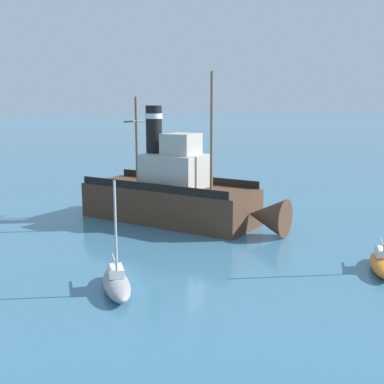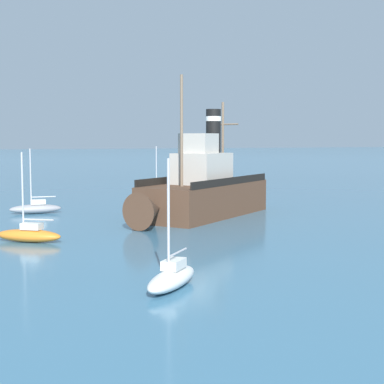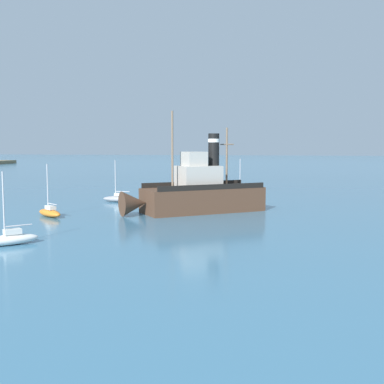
{
  "view_description": "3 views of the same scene",
  "coord_description": "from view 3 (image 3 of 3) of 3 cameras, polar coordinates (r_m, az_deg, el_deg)",
  "views": [
    {
      "loc": [
        9.1,
        31.84,
        7.99
      ],
      "look_at": [
        -3.81,
        -0.38,
        1.52
      ],
      "focal_mm": 45.0,
      "sensor_mm": 36.0,
      "label": 1
    },
    {
      "loc": [
        -40.25,
        18.99,
        5.59
      ],
      "look_at": [
        -4.26,
        3.63,
        2.07
      ],
      "focal_mm": 55.0,
      "sensor_mm": 36.0,
      "label": 2
    },
    {
      "loc": [
        -48.5,
        -6.79,
        6.54
      ],
      "look_at": [
        -3.83,
        2.0,
        2.19
      ],
      "focal_mm": 45.0,
      "sensor_mm": 36.0,
      "label": 3
    }
  ],
  "objects": [
    {
      "name": "ground_plane",
      "position": [
        49.41,
        3.13,
        -2.16
      ],
      "size": [
        600.0,
        600.0,
        0.0
      ],
      "primitive_type": "plane",
      "color": "teal"
    },
    {
      "name": "old_tugboat",
      "position": [
        47.74,
        0.64,
        -0.21
      ],
      "size": [
        11.26,
        13.59,
        9.9
      ],
      "color": "#4C3323",
      "rests_on": "ground"
    },
    {
      "name": "sailboat_grey",
      "position": [
        57.09,
        -8.76,
        -0.76
      ],
      "size": [
        1.49,
        3.89,
        4.9
      ],
      "color": "gray",
      "rests_on": "ground"
    },
    {
      "name": "sailboat_teal",
      "position": [
        64.26,
        5.42,
        -0.03
      ],
      "size": [
        1.56,
        3.91,
        4.9
      ],
      "color": "#23757A",
      "rests_on": "ground"
    },
    {
      "name": "sailboat_white",
      "position": [
        34.25,
        -20.79,
        -5.19
      ],
      "size": [
        3.52,
        3.41,
        4.9
      ],
      "color": "white",
      "rests_on": "ground"
    },
    {
      "name": "sailboat_orange",
      "position": [
        46.61,
        -16.51,
        -2.31
      ],
      "size": [
        3.17,
        3.69,
        4.9
      ],
      "color": "orange",
      "rests_on": "ground"
    }
  ]
}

